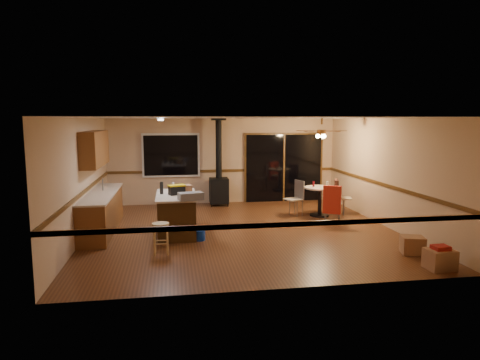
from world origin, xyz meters
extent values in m
plane|color=#542D17|center=(0.00, 0.00, 0.00)|extent=(7.00, 7.00, 0.00)
plane|color=silver|center=(0.00, 0.00, 2.60)|extent=(7.00, 7.00, 0.00)
plane|color=tan|center=(0.00, 3.50, 1.30)|extent=(7.00, 0.00, 7.00)
plane|color=tan|center=(0.00, -3.50, 1.30)|extent=(7.00, 0.00, 7.00)
plane|color=tan|center=(-3.50, 0.00, 1.30)|extent=(0.00, 7.00, 7.00)
plane|color=tan|center=(3.50, 0.00, 1.30)|extent=(0.00, 7.00, 7.00)
cube|color=black|center=(-1.60, 3.45, 1.50)|extent=(1.72, 0.10, 1.32)
cube|color=black|center=(1.90, 3.45, 1.05)|extent=(2.52, 0.10, 2.10)
cube|color=brown|center=(-3.20, 0.50, 0.43)|extent=(0.60, 3.00, 0.86)
cube|color=beige|center=(-3.20, 0.50, 0.88)|extent=(0.64, 3.04, 0.04)
cube|color=brown|center=(-3.33, 0.70, 1.90)|extent=(0.35, 2.00, 0.80)
cube|color=#39240E|center=(-1.50, 0.00, 0.43)|extent=(0.80, 1.60, 0.86)
cube|color=beige|center=(-1.50, 0.00, 0.88)|extent=(0.88, 1.68, 0.04)
cube|color=black|center=(-0.20, 3.05, 0.46)|extent=(0.55, 0.50, 0.75)
cylinder|color=black|center=(-0.20, 3.05, 1.71)|extent=(0.18, 0.18, 1.77)
cylinder|color=brown|center=(2.31, 1.23, 2.25)|extent=(0.24, 0.24, 0.10)
cylinder|color=brown|center=(2.31, 1.23, 2.52)|extent=(0.05, 0.05, 0.16)
sphere|color=#FFD88C|center=(2.31, 1.23, 2.13)|extent=(0.16, 0.16, 0.16)
cube|color=white|center=(-1.80, 0.30, 2.56)|extent=(0.10, 1.20, 0.04)
cube|color=slate|center=(-1.20, -0.72, 0.98)|extent=(0.55, 0.39, 0.16)
cube|color=black|center=(-1.48, -0.03, 0.99)|extent=(0.39, 0.29, 0.19)
cube|color=gold|center=(-1.48, -0.03, 1.10)|extent=(0.42, 0.32, 0.03)
cube|color=#8B5E3D|center=(-1.27, 0.15, 0.99)|extent=(0.26, 0.32, 0.19)
cylinder|color=black|center=(-1.82, 0.11, 1.04)|extent=(0.09, 0.09, 0.27)
cylinder|color=#D84C8C|center=(-1.43, 0.02, 1.01)|extent=(0.08, 0.08, 0.21)
cylinder|color=white|center=(-1.56, 0.67, 0.99)|extent=(0.08, 0.08, 0.18)
cylinder|color=#D8B372|center=(-1.82, -1.43, 0.30)|extent=(0.38, 0.38, 0.60)
cylinder|color=#0B2FA5|center=(-1.04, -0.63, 0.11)|extent=(0.30, 0.30, 0.22)
cylinder|color=black|center=(2.31, 1.23, 0.02)|extent=(0.52, 0.52, 0.04)
cylinder|color=black|center=(2.31, 1.23, 0.39)|extent=(0.10, 0.10, 0.70)
cylinder|color=beige|center=(2.31, 1.23, 0.76)|extent=(0.83, 0.83, 0.04)
cylinder|color=#590C14|center=(2.16, 1.33, 0.85)|extent=(0.06, 0.06, 0.15)
cylinder|color=beige|center=(2.49, 1.18, 0.86)|extent=(0.09, 0.09, 0.15)
cube|color=tan|center=(1.61, 1.33, 0.45)|extent=(0.51, 0.51, 0.03)
cube|color=slate|center=(1.79, 1.39, 0.70)|extent=(0.17, 0.39, 0.50)
cube|color=tan|center=(2.41, 0.53, 0.45)|extent=(0.55, 0.55, 0.03)
cube|color=slate|center=(2.32, 0.36, 0.70)|extent=(0.36, 0.22, 0.50)
cube|color=#B52514|center=(2.31, 0.34, 0.60)|extent=(0.43, 0.30, 0.70)
cube|color=tan|center=(3.01, 1.28, 0.45)|extent=(0.51, 0.51, 0.03)
cube|color=slate|center=(2.83, 1.34, 0.70)|extent=(0.16, 0.39, 0.50)
cube|color=black|center=(2.82, 1.35, 0.60)|extent=(0.24, 0.45, 0.70)
cube|color=#8B5E3D|center=(-1.43, 2.97, 0.19)|extent=(0.56, 0.49, 0.38)
cube|color=#8B5E3D|center=(2.95, -3.08, 0.17)|extent=(0.47, 0.40, 0.35)
cube|color=#8B5E3D|center=(2.96, -2.20, 0.17)|extent=(0.49, 0.45, 0.33)
cube|color=maroon|center=(2.95, -3.08, 0.38)|extent=(0.28, 0.23, 0.07)
camera|label=1|loc=(-1.57, -9.54, 2.55)|focal=32.00mm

